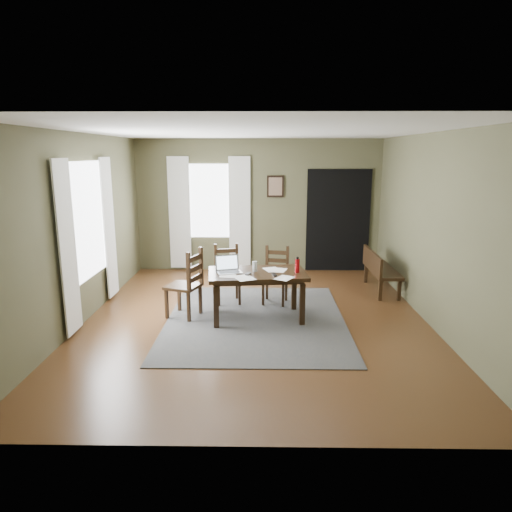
{
  "coord_description": "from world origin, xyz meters",
  "views": [
    {
      "loc": [
        0.11,
        -6.38,
        2.41
      ],
      "look_at": [
        0.0,
        0.3,
        0.9
      ],
      "focal_mm": 32.0,
      "sensor_mm": 36.0,
      "label": 1
    }
  ],
  "objects_px": {
    "laptop": "(228,268)",
    "dining_table": "(257,278)",
    "chair_back_left": "(227,275)",
    "chair_back_right": "(276,276)",
    "water_bottle": "(297,265)",
    "chair_end": "(187,284)",
    "bench": "(379,267)"
  },
  "relations": [
    {
      "from": "dining_table",
      "to": "water_bottle",
      "type": "distance_m",
      "value": 0.61
    },
    {
      "from": "chair_back_left",
      "to": "bench",
      "type": "bearing_deg",
      "value": 2.72
    },
    {
      "from": "chair_end",
      "to": "chair_back_left",
      "type": "relative_size",
      "value": 1.1
    },
    {
      "from": "laptop",
      "to": "chair_back_left",
      "type": "bearing_deg",
      "value": 77.48
    },
    {
      "from": "chair_back_left",
      "to": "chair_back_right",
      "type": "bearing_deg",
      "value": -13.1
    },
    {
      "from": "dining_table",
      "to": "laptop",
      "type": "height_order",
      "value": "laptop"
    },
    {
      "from": "laptop",
      "to": "dining_table",
      "type": "bearing_deg",
      "value": -18.22
    },
    {
      "from": "chair_back_right",
      "to": "water_bottle",
      "type": "bearing_deg",
      "value": -57.33
    },
    {
      "from": "dining_table",
      "to": "chair_back_left",
      "type": "xyz_separation_m",
      "value": [
        -0.5,
        0.77,
        -0.16
      ]
    },
    {
      "from": "bench",
      "to": "chair_back_left",
      "type": "bearing_deg",
      "value": 103.89
    },
    {
      "from": "dining_table",
      "to": "bench",
      "type": "height_order",
      "value": "bench"
    },
    {
      "from": "chair_back_left",
      "to": "laptop",
      "type": "height_order",
      "value": "same"
    },
    {
      "from": "dining_table",
      "to": "chair_end",
      "type": "distance_m",
      "value": 1.06
    },
    {
      "from": "dining_table",
      "to": "laptop",
      "type": "relative_size",
      "value": 3.58
    },
    {
      "from": "chair_back_right",
      "to": "water_bottle",
      "type": "distance_m",
      "value": 0.89
    },
    {
      "from": "chair_back_left",
      "to": "water_bottle",
      "type": "distance_m",
      "value": 1.38
    },
    {
      "from": "chair_back_right",
      "to": "chair_end",
      "type": "bearing_deg",
      "value": -140.65
    },
    {
      "from": "bench",
      "to": "laptop",
      "type": "height_order",
      "value": "laptop"
    },
    {
      "from": "chair_back_right",
      "to": "laptop",
      "type": "relative_size",
      "value": 2.2
    },
    {
      "from": "bench",
      "to": "water_bottle",
      "type": "relative_size",
      "value": 5.62
    },
    {
      "from": "bench",
      "to": "water_bottle",
      "type": "height_order",
      "value": "water_bottle"
    },
    {
      "from": "chair_back_right",
      "to": "bench",
      "type": "height_order",
      "value": "chair_back_right"
    },
    {
      "from": "water_bottle",
      "to": "chair_back_right",
      "type": "bearing_deg",
      "value": 111.02
    },
    {
      "from": "dining_table",
      "to": "chair_end",
      "type": "relative_size",
      "value": 1.44
    },
    {
      "from": "chair_back_left",
      "to": "water_bottle",
      "type": "bearing_deg",
      "value": -47.15
    },
    {
      "from": "chair_back_right",
      "to": "laptop",
      "type": "bearing_deg",
      "value": -122.18
    },
    {
      "from": "bench",
      "to": "laptop",
      "type": "distance_m",
      "value": 2.95
    },
    {
      "from": "laptop",
      "to": "chair_back_right",
      "type": "bearing_deg",
      "value": 28.11
    },
    {
      "from": "chair_back_left",
      "to": "chair_back_right",
      "type": "xyz_separation_m",
      "value": [
        0.79,
        -0.03,
        -0.01
      ]
    },
    {
      "from": "dining_table",
      "to": "laptop",
      "type": "distance_m",
      "value": 0.45
    },
    {
      "from": "dining_table",
      "to": "chair_back_left",
      "type": "relative_size",
      "value": 1.58
    },
    {
      "from": "laptop",
      "to": "water_bottle",
      "type": "height_order",
      "value": "laptop"
    }
  ]
}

